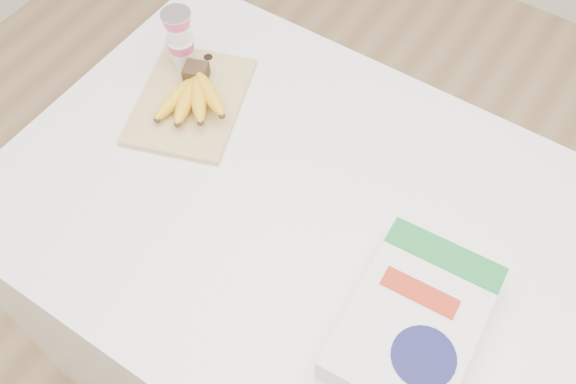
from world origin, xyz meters
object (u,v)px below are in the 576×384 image
at_px(table, 312,316).
at_px(cereal_box, 413,322).
at_px(bananas, 193,94).
at_px(yogurt_stack, 180,38).
at_px(cutting_board, 191,101).

bearing_deg(table, cereal_box, -22.69).
height_order(bananas, yogurt_stack, yogurt_stack).
relative_size(table, cereal_box, 3.97).
height_order(table, bananas, bananas).
relative_size(cutting_board, bananas, 1.63).
distance_m(table, cereal_box, 0.57).
relative_size(yogurt_stack, cereal_box, 0.46).
relative_size(bananas, yogurt_stack, 1.21).
bearing_deg(cutting_board, cereal_box, -36.84).
bearing_deg(yogurt_stack, cutting_board, -45.16).
bearing_deg(bananas, table, -13.56).
bearing_deg(yogurt_stack, bananas, -41.24).
distance_m(bananas, yogurt_stack, 0.12).
xyz_separation_m(bananas, yogurt_stack, (-0.08, 0.07, 0.05)).
height_order(yogurt_stack, cereal_box, yogurt_stack).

